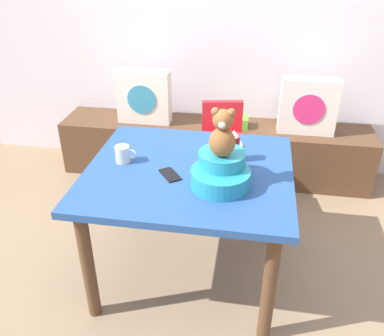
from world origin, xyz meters
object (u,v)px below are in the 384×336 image
object	(u,v)px
book_stack	(236,122)
coffee_mug	(123,154)
infant_seat_teal	(221,172)
ketchup_bottle	(233,147)
pillow_floral_right	(308,106)
pillow_floral_left	(144,97)
teddy_bear	(222,134)
dinner_plate_near	(226,145)
highchair	(223,142)
dining_table	(189,186)
cell_phone	(170,175)

from	to	relation	value
book_stack	coffee_mug	world-z (taller)	coffee_mug
infant_seat_teal	ketchup_bottle	distance (m)	0.26
pillow_floral_right	infant_seat_teal	distance (m)	1.46
pillow_floral_left	pillow_floral_right	bearing A→B (deg)	0.00
infant_seat_teal	teddy_bear	distance (m)	0.21
coffee_mug	dinner_plate_near	distance (m)	0.62
highchair	ketchup_bottle	world-z (taller)	ketchup_bottle
dining_table	ketchup_bottle	xyz separation A→B (m)	(0.23, 0.14, 0.19)
dinner_plate_near	ketchup_bottle	bearing A→B (deg)	-72.68
coffee_mug	dinner_plate_near	world-z (taller)	coffee_mug
teddy_bear	pillow_floral_left	bearing A→B (deg)	119.89
pillow_floral_left	dining_table	bearing A→B (deg)	-64.27
book_stack	cell_phone	distance (m)	1.38
pillow_floral_left	book_stack	bearing A→B (deg)	1.56
ketchup_bottle	dinner_plate_near	size ratio (longest dim) A/B	0.92
cell_phone	teddy_bear	bearing A→B (deg)	-45.03
dining_table	teddy_bear	distance (m)	0.44
book_stack	dinner_plate_near	size ratio (longest dim) A/B	1.00
pillow_floral_left	infant_seat_teal	bearing A→B (deg)	-60.10
dining_table	teddy_bear	bearing A→B (deg)	-33.50
dining_table	coffee_mug	xyz separation A→B (m)	(-0.37, 0.02, 0.16)
dining_table	book_stack	bearing A→B (deg)	81.85
highchair	infant_seat_teal	world-z (taller)	infant_seat_teal
pillow_floral_left	dining_table	size ratio (longest dim) A/B	0.40
coffee_mug	cell_phone	size ratio (longest dim) A/B	0.83
teddy_bear	cell_phone	size ratio (longest dim) A/B	1.74
pillow_floral_left	highchair	world-z (taller)	pillow_floral_left
teddy_bear	dinner_plate_near	distance (m)	0.51
dining_table	infant_seat_teal	distance (m)	0.28
dining_table	cell_phone	bearing A→B (deg)	-136.84
dining_table	highchair	distance (m)	0.83
coffee_mug	pillow_floral_right	bearing A→B (deg)	47.39
pillow_floral_right	book_stack	distance (m)	0.58
infant_seat_teal	cell_phone	size ratio (longest dim) A/B	2.29
dinner_plate_near	cell_phone	bearing A→B (deg)	-123.24
book_stack	infant_seat_teal	distance (m)	1.40
ketchup_bottle	dinner_plate_near	bearing A→B (deg)	107.32
highchair	dinner_plate_near	world-z (taller)	highchair
pillow_floral_right	ketchup_bottle	xyz separation A→B (m)	(-0.51, -1.09, 0.15)
pillow_floral_left	cell_phone	distance (m)	1.40
ketchup_bottle	coffee_mug	world-z (taller)	ketchup_bottle
cell_phone	infant_seat_teal	bearing A→B (deg)	-44.92
highchair	infant_seat_teal	size ratio (longest dim) A/B	2.39
pillow_floral_left	coffee_mug	size ratio (longest dim) A/B	3.67
teddy_bear	dining_table	bearing A→B (deg)	146.50
teddy_bear	ketchup_bottle	size ratio (longest dim) A/B	1.35
coffee_mug	ketchup_bottle	bearing A→B (deg)	10.89
dining_table	teddy_bear	xyz separation A→B (m)	(0.18, -0.12, 0.39)
book_stack	ketchup_bottle	world-z (taller)	ketchup_bottle
cell_phone	dinner_plate_near	bearing A→B (deg)	20.00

